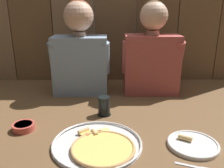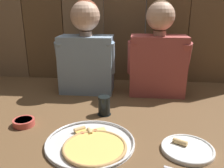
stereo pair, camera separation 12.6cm
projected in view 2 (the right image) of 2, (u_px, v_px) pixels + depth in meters
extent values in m
plane|color=brown|center=(116.00, 124.00, 1.23)|extent=(3.20, 3.20, 0.00)
cylinder|color=silver|center=(90.00, 143.00, 1.05)|extent=(0.39, 0.39, 0.01)
torus|color=silver|center=(90.00, 142.00, 1.05)|extent=(0.39, 0.39, 0.01)
cylinder|color=#B23823|center=(95.00, 148.00, 1.01)|extent=(0.26, 0.26, 0.00)
cylinder|color=#EFC660|center=(95.00, 147.00, 1.00)|extent=(0.25, 0.25, 0.01)
torus|color=tan|center=(95.00, 147.00, 1.00)|extent=(0.27, 0.27, 0.01)
cube|color=#EABC56|center=(83.00, 133.00, 1.11)|extent=(0.09, 0.09, 0.01)
cylinder|color=tan|center=(80.00, 129.00, 1.14)|extent=(0.06, 0.05, 0.02)
cylinder|color=#A3281E|center=(82.00, 133.00, 1.11)|extent=(0.02, 0.02, 0.00)
cube|color=#F4D170|center=(98.00, 131.00, 1.13)|extent=(0.09, 0.07, 0.01)
cylinder|color=tan|center=(90.00, 132.00, 1.12)|extent=(0.04, 0.05, 0.02)
cylinder|color=#A3281E|center=(95.00, 131.00, 1.13)|extent=(0.02, 0.02, 0.00)
cylinder|color=white|center=(187.00, 149.00, 1.00)|extent=(0.22, 0.22, 0.01)
torus|color=white|center=(188.00, 148.00, 1.00)|extent=(0.22, 0.22, 0.01)
cylinder|color=tan|center=(180.00, 142.00, 1.02)|extent=(0.06, 0.05, 0.02)
cylinder|color=black|center=(104.00, 114.00, 1.33)|extent=(0.08, 0.08, 0.01)
cylinder|color=black|center=(104.00, 105.00, 1.31)|extent=(0.07, 0.07, 0.10)
cylinder|color=#CC4C42|center=(24.00, 122.00, 1.21)|extent=(0.11, 0.11, 0.03)
cylinder|color=#B23823|center=(24.00, 121.00, 1.20)|extent=(0.09, 0.09, 0.02)
cube|color=#849EB7|center=(87.00, 64.00, 1.62)|extent=(0.35, 0.19, 0.38)
cylinder|color=#DBAD8E|center=(86.00, 34.00, 1.56)|extent=(0.08, 0.08, 0.03)
sphere|color=#DBAD8E|center=(85.00, 16.00, 1.52)|extent=(0.19, 0.19, 0.19)
sphere|color=brown|center=(85.00, 14.00, 1.53)|extent=(0.17, 0.17, 0.17)
cylinder|color=#849EB7|center=(62.00, 57.00, 1.58)|extent=(0.08, 0.12, 0.22)
cylinder|color=#849EB7|center=(109.00, 58.00, 1.55)|extent=(0.08, 0.12, 0.22)
cube|color=#AD4C47|center=(157.00, 66.00, 1.58)|extent=(0.36, 0.19, 0.39)
cylinder|color=#DBAD8E|center=(160.00, 33.00, 1.51)|extent=(0.08, 0.08, 0.03)
sphere|color=#DBAD8E|center=(161.00, 16.00, 1.48)|extent=(0.18, 0.18, 0.18)
sphere|color=brown|center=(161.00, 14.00, 1.49)|extent=(0.16, 0.16, 0.16)
cylinder|color=#AD4C47|center=(134.00, 58.00, 1.54)|extent=(0.08, 0.12, 0.23)
cylinder|color=#AD4C47|center=(184.00, 59.00, 1.51)|extent=(0.08, 0.13, 0.23)
cube|color=#8B6C4E|center=(3.00, 6.00, 1.85)|extent=(0.31, 0.03, 1.12)
cube|color=brown|center=(42.00, 6.00, 1.82)|extent=(0.31, 0.03, 1.12)
cube|color=#8D6F50|center=(83.00, 6.00, 1.79)|extent=(0.31, 0.03, 1.12)
cube|color=brown|center=(125.00, 6.00, 1.76)|extent=(0.31, 0.03, 1.12)
cube|color=brown|center=(168.00, 7.00, 1.73)|extent=(0.31, 0.03, 1.12)
cube|color=brown|center=(213.00, 7.00, 1.71)|extent=(0.31, 0.03, 1.12)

